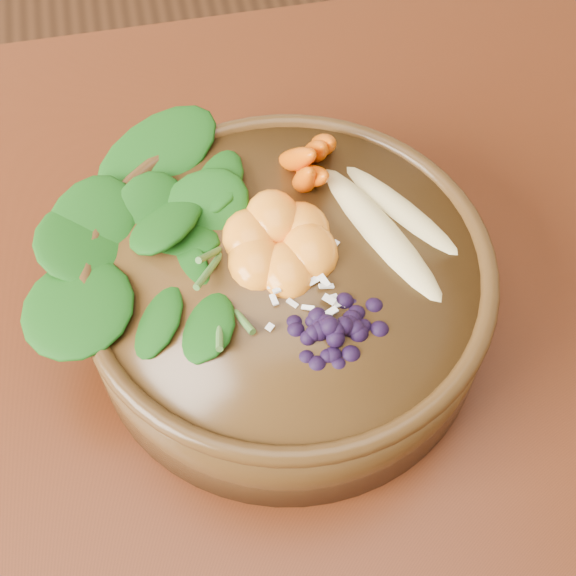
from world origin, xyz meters
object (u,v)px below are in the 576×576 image
(dining_table, at_px, (137,518))
(kale_heap, at_px, (192,206))
(stoneware_bowl, at_px, (288,296))
(mandarin_cluster, at_px, (279,232))
(carrot_cluster, at_px, (307,127))
(blueberry_pile, at_px, (333,315))
(banana_halves, at_px, (393,208))

(dining_table, height_order, kale_heap, kale_heap)
(stoneware_bowl, xyz_separation_m, mandarin_cluster, (-0.00, 0.02, 0.05))
(carrot_cluster, relative_size, blueberry_pile, 0.60)
(mandarin_cluster, bearing_deg, banana_halves, 3.90)
(kale_heap, height_order, blueberry_pile, kale_heap)
(stoneware_bowl, distance_m, banana_halves, 0.09)
(carrot_cluster, height_order, blueberry_pile, carrot_cluster)
(kale_heap, relative_size, banana_halves, 1.16)
(mandarin_cluster, relative_size, blueberry_pile, 0.69)
(dining_table, xyz_separation_m, stoneware_bowl, (0.14, 0.09, 0.13))
(kale_heap, bearing_deg, banana_halves, -9.90)
(mandarin_cluster, bearing_deg, stoneware_bowl, -82.69)
(banana_halves, distance_m, blueberry_pile, 0.10)
(stoneware_bowl, distance_m, carrot_cluster, 0.12)
(kale_heap, xyz_separation_m, carrot_cluster, (0.09, 0.04, 0.02))
(kale_heap, xyz_separation_m, mandarin_cluster, (0.05, -0.03, -0.01))
(dining_table, distance_m, kale_heap, 0.25)
(dining_table, height_order, carrot_cluster, carrot_cluster)
(kale_heap, height_order, carrot_cluster, carrot_cluster)
(mandarin_cluster, distance_m, blueberry_pile, 0.07)
(blueberry_pile, bearing_deg, carrot_cluster, 84.10)
(stoneware_bowl, height_order, banana_halves, banana_halves)
(banana_halves, distance_m, mandarin_cluster, 0.08)
(stoneware_bowl, bearing_deg, blueberry_pile, -73.49)
(dining_table, relative_size, stoneware_bowl, 5.77)
(banana_halves, bearing_deg, carrot_cluster, 113.06)
(banana_halves, bearing_deg, dining_table, -165.58)
(dining_table, height_order, mandarin_cluster, mandarin_cluster)
(banana_halves, xyz_separation_m, mandarin_cluster, (-0.08, -0.01, 0.00))
(dining_table, relative_size, mandarin_cluster, 18.18)
(dining_table, xyz_separation_m, kale_heap, (0.08, 0.14, 0.19))
(stoneware_bowl, bearing_deg, mandarin_cluster, 97.31)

